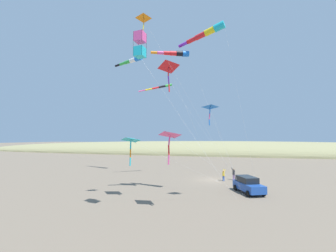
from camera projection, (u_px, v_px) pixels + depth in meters
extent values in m
plane|color=#756654|center=(211.00, 180.00, 32.25)|extent=(600.00, 600.00, 0.00)
ellipsoid|color=#938E60|center=(217.00, 154.00, 85.52)|extent=(28.00, 240.00, 10.47)
cube|color=#1E479E|center=(249.00, 186.00, 24.51)|extent=(4.68, 3.38, 0.84)
cube|color=black|center=(247.00, 179.00, 24.90)|extent=(3.01, 2.51, 0.68)
cylinder|color=black|center=(264.00, 193.00, 23.19)|extent=(0.69, 0.46, 0.66)
cylinder|color=black|center=(248.00, 194.00, 22.90)|extent=(0.69, 0.46, 0.66)
cylinder|color=black|center=(249.00, 187.00, 26.07)|extent=(0.69, 0.46, 0.66)
cylinder|color=black|center=(235.00, 188.00, 25.79)|extent=(0.69, 0.46, 0.66)
cube|color=white|center=(239.00, 186.00, 27.52)|extent=(0.60, 0.40, 0.36)
cube|color=white|center=(239.00, 184.00, 27.53)|extent=(0.62, 0.42, 0.06)
cube|color=#335199|center=(224.00, 178.00, 31.49)|extent=(0.31, 0.29, 0.72)
cylinder|color=gold|center=(223.00, 174.00, 31.53)|extent=(0.47, 0.47, 0.60)
sphere|color=#A37551|center=(223.00, 171.00, 31.56)|extent=(0.23, 0.23, 0.23)
cylinder|color=gold|center=(223.00, 171.00, 31.77)|extent=(0.33, 0.31, 0.45)
cylinder|color=gold|center=(225.00, 171.00, 31.52)|extent=(0.33, 0.31, 0.45)
cube|color=#8E6B9E|center=(234.00, 177.00, 32.20)|extent=(0.16, 0.31, 0.79)
cylinder|color=#232328|center=(234.00, 173.00, 32.24)|extent=(0.37, 0.37, 0.65)
sphere|color=brown|center=(234.00, 170.00, 32.27)|extent=(0.25, 0.25, 0.25)
cylinder|color=#232328|center=(233.00, 169.00, 32.16)|extent=(0.11, 0.40, 0.49)
cylinder|color=#232328|center=(233.00, 169.00, 32.47)|extent=(0.11, 0.40, 0.49)
cylinder|color=blue|center=(185.00, 54.00, 24.94)|extent=(0.93, 0.99, 0.69)
cylinder|color=black|center=(179.00, 54.00, 24.79)|extent=(0.87, 0.95, 0.62)
cylinder|color=red|center=(173.00, 53.00, 24.64)|extent=(0.80, 0.92, 0.55)
cylinder|color=red|center=(167.00, 53.00, 24.49)|extent=(0.73, 0.89, 0.48)
cylinder|color=#EF4C93|center=(160.00, 53.00, 24.34)|extent=(0.67, 0.85, 0.40)
cylinder|color=orange|center=(154.00, 53.00, 24.19)|extent=(0.60, 0.82, 0.33)
cylinder|color=white|center=(215.00, 123.00, 24.15)|extent=(0.68, 5.89, 16.19)
cylinder|color=green|center=(168.00, 85.00, 37.08)|extent=(0.97, 1.31, 0.71)
cylinder|color=black|center=(162.00, 87.00, 36.77)|extent=(0.91, 1.27, 0.65)
cylinder|color=red|center=(155.00, 88.00, 36.47)|extent=(0.85, 1.23, 0.60)
cylinder|color=yellow|center=(149.00, 89.00, 36.16)|extent=(0.80, 1.19, 0.54)
cylinder|color=#EF4C93|center=(142.00, 91.00, 35.85)|extent=(0.74, 1.15, 0.49)
cylinder|color=white|center=(202.00, 129.00, 33.40)|extent=(4.25, 10.87, 15.72)
pyramid|color=#1EB7C6|center=(131.00, 139.00, 22.96)|extent=(1.72, 2.23, 0.62)
cylinder|color=black|center=(131.00, 140.00, 22.92)|extent=(1.66, 0.41, 0.57)
cylinder|color=#1EB7C6|center=(131.00, 145.00, 22.87)|extent=(0.21, 0.19, 0.90)
cylinder|color=orange|center=(130.00, 153.00, 22.80)|extent=(0.19, 0.18, 0.89)
cylinder|color=#1EB7C6|center=(130.00, 162.00, 22.71)|extent=(0.22, 0.15, 0.90)
cylinder|color=white|center=(185.00, 167.00, 24.65)|extent=(6.69, 10.90, 6.09)
pyramid|color=blue|center=(210.00, 106.00, 21.81)|extent=(1.19, 1.53, 0.41)
cylinder|color=black|center=(210.00, 107.00, 21.78)|extent=(1.14, 0.31, 0.37)
cylinder|color=blue|center=(210.00, 111.00, 21.80)|extent=(0.20, 0.19, 0.62)
cylinder|color=#EF4C93|center=(209.00, 117.00, 21.78)|extent=(0.20, 0.19, 0.62)
cylinder|color=blue|center=(209.00, 122.00, 21.74)|extent=(0.17, 0.16, 0.62)
cylinder|color=white|center=(227.00, 152.00, 23.60)|extent=(5.18, 3.39, 9.53)
cylinder|color=blue|center=(138.00, 58.00, 39.38)|extent=(1.29, 1.61, 0.95)
cylinder|color=white|center=(133.00, 60.00, 40.11)|extent=(1.18, 1.57, 0.83)
cylinder|color=green|center=(128.00, 62.00, 40.85)|extent=(1.06, 1.52, 0.71)
cylinder|color=green|center=(123.00, 64.00, 41.58)|extent=(0.94, 1.47, 0.59)
cylinder|color=black|center=(118.00, 65.00, 42.32)|extent=(0.83, 1.43, 0.47)
cylinder|color=white|center=(178.00, 113.00, 34.80)|extent=(3.79, 14.46, 21.10)
pyramid|color=red|center=(169.00, 67.00, 25.18)|extent=(1.65, 2.35, 1.08)
cylinder|color=black|center=(169.00, 67.00, 25.10)|extent=(1.47, 0.34, 1.23)
cylinder|color=red|center=(168.00, 72.00, 25.09)|extent=(0.22, 0.26, 0.97)
cylinder|color=purple|center=(169.00, 80.00, 25.08)|extent=(0.28, 0.29, 0.98)
cylinder|color=red|center=(169.00, 88.00, 24.98)|extent=(0.32, 0.26, 0.98)
cylinder|color=white|center=(196.00, 131.00, 27.69)|extent=(7.62, 5.48, 14.74)
pyramid|color=#EF4C93|center=(170.00, 134.00, 19.19)|extent=(1.85, 2.22, 0.65)
cylinder|color=black|center=(170.00, 135.00, 19.15)|extent=(1.50, 0.61, 0.63)
cylinder|color=#EF4C93|center=(169.00, 141.00, 19.09)|extent=(0.27, 0.28, 0.87)
cylinder|color=red|center=(169.00, 150.00, 18.97)|extent=(0.26, 0.22, 0.87)
cylinder|color=#EF4C93|center=(169.00, 160.00, 18.84)|extent=(0.25, 0.19, 0.87)
cylinder|color=white|center=(216.00, 168.00, 21.89)|extent=(8.02, 7.88, 6.60)
pyramid|color=orange|center=(144.00, 18.00, 20.90)|extent=(1.10, 1.38, 0.47)
cylinder|color=black|center=(144.00, 18.00, 20.87)|extent=(0.94, 0.33, 0.49)
cylinder|color=orange|center=(144.00, 22.00, 20.86)|extent=(0.15, 0.14, 0.54)
cylinder|color=yellow|center=(143.00, 27.00, 20.83)|extent=(0.16, 0.17, 0.55)
cylinder|color=orange|center=(143.00, 32.00, 20.80)|extent=(0.16, 0.15, 0.55)
cylinder|color=white|center=(198.00, 114.00, 24.15)|extent=(10.26, 9.51, 18.19)
cylinder|color=#1EB7C6|center=(219.00, 27.00, 22.95)|extent=(1.10, 1.44, 1.04)
cylinder|color=yellow|center=(210.00, 31.00, 23.46)|extent=(0.99, 1.39, 0.93)
cylinder|color=red|center=(200.00, 36.00, 23.97)|extent=(0.88, 1.33, 0.83)
cylinder|color=red|center=(192.00, 40.00, 24.48)|extent=(0.76, 1.28, 0.72)
cylinder|color=purple|center=(183.00, 44.00, 24.99)|extent=(0.65, 1.23, 0.61)
cylinder|color=white|center=(242.00, 113.00, 24.09)|extent=(4.95, 3.68, 18.45)
cube|color=#EF4C93|center=(140.00, 37.00, 17.58)|extent=(0.90, 0.90, 0.80)
cube|color=#1EB7C6|center=(140.00, 52.00, 17.50)|extent=(0.90, 0.90, 0.80)
cylinder|color=black|center=(133.00, 44.00, 17.31)|extent=(0.02, 0.02, 2.08)
cylinder|color=black|center=(142.00, 42.00, 17.02)|extent=(0.02, 0.02, 2.08)
cylinder|color=black|center=(138.00, 47.00, 18.06)|extent=(0.02, 0.02, 2.08)
cylinder|color=black|center=(146.00, 46.00, 17.77)|extent=(0.02, 0.02, 2.08)
cylinder|color=white|center=(194.00, 136.00, 19.77)|extent=(7.51, 7.95, 13.09)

